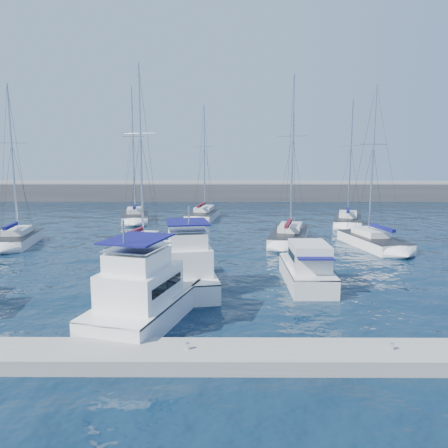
{
  "coord_description": "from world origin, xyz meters",
  "views": [
    {
      "loc": [
        1.51,
        -27.12,
        8.13
      ],
      "look_at": [
        1.34,
        5.22,
        3.0
      ],
      "focal_mm": 35.0,
      "sensor_mm": 36.0,
      "label": 1
    }
  ],
  "objects_px": {
    "sailboat_back_a": "(135,216)",
    "sailboat_back_b": "(203,215)",
    "sailboat_mid_a": "(16,239)",
    "sailboat_back_c": "(348,221)",
    "sailboat_mid_d": "(290,236)",
    "sailboat_mid_b": "(140,246)",
    "sailboat_mid_e": "(373,241)",
    "motor_yacht_stbd_outer": "(307,270)",
    "motor_yacht_port_inner": "(147,297)",
    "motor_yacht_stbd_inner": "(187,270)"
  },
  "relations": [
    {
      "from": "motor_yacht_stbd_inner",
      "to": "motor_yacht_stbd_outer",
      "type": "height_order",
      "value": "motor_yacht_stbd_inner"
    },
    {
      "from": "sailboat_mid_d",
      "to": "sailboat_back_a",
      "type": "relative_size",
      "value": 0.95
    },
    {
      "from": "sailboat_mid_d",
      "to": "sailboat_back_c",
      "type": "height_order",
      "value": "sailboat_mid_d"
    },
    {
      "from": "sailboat_mid_d",
      "to": "sailboat_mid_b",
      "type": "bearing_deg",
      "value": -146.74
    },
    {
      "from": "sailboat_mid_e",
      "to": "sailboat_back_a",
      "type": "relative_size",
      "value": 0.87
    },
    {
      "from": "motor_yacht_stbd_inner",
      "to": "sailboat_mid_e",
      "type": "xyz_separation_m",
      "value": [
        15.54,
        12.3,
        -0.61
      ]
    },
    {
      "from": "sailboat_mid_b",
      "to": "sailboat_mid_d",
      "type": "height_order",
      "value": "sailboat_mid_d"
    },
    {
      "from": "sailboat_back_a",
      "to": "motor_yacht_stbd_outer",
      "type": "bearing_deg",
      "value": -69.04
    },
    {
      "from": "sailboat_mid_d",
      "to": "motor_yacht_stbd_outer",
      "type": "bearing_deg",
      "value": -80.56
    },
    {
      "from": "sailboat_mid_d",
      "to": "sailboat_back_c",
      "type": "distance_m",
      "value": 12.54
    },
    {
      "from": "motor_yacht_stbd_inner",
      "to": "sailboat_mid_e",
      "type": "relative_size",
      "value": 0.57
    },
    {
      "from": "motor_yacht_stbd_outer",
      "to": "sailboat_mid_a",
      "type": "xyz_separation_m",
      "value": [
        -24.3,
        12.28,
        -0.41
      ]
    },
    {
      "from": "sailboat_mid_d",
      "to": "sailboat_back_a",
      "type": "height_order",
      "value": "sailboat_back_a"
    },
    {
      "from": "sailboat_back_a",
      "to": "sailboat_mid_a",
      "type": "bearing_deg",
      "value": -128.09
    },
    {
      "from": "sailboat_back_a",
      "to": "sailboat_back_c",
      "type": "xyz_separation_m",
      "value": [
        25.55,
        -3.41,
        -0.02
      ]
    },
    {
      "from": "motor_yacht_port_inner",
      "to": "sailboat_back_c",
      "type": "xyz_separation_m",
      "value": [
        18.11,
        29.62,
        -0.61
      ]
    },
    {
      "from": "motor_yacht_stbd_inner",
      "to": "motor_yacht_port_inner",
      "type": "bearing_deg",
      "value": -116.44
    },
    {
      "from": "sailboat_mid_e",
      "to": "sailboat_back_c",
      "type": "xyz_separation_m",
      "value": [
        1.08,
        12.12,
        0.01
      ]
    },
    {
      "from": "motor_yacht_stbd_outer",
      "to": "sailboat_mid_e",
      "type": "bearing_deg",
      "value": 55.27
    },
    {
      "from": "motor_yacht_stbd_inner",
      "to": "sailboat_back_c",
      "type": "distance_m",
      "value": 29.55
    },
    {
      "from": "sailboat_mid_b",
      "to": "sailboat_mid_e",
      "type": "bearing_deg",
      "value": 18.86
    },
    {
      "from": "sailboat_back_a",
      "to": "sailboat_back_b",
      "type": "distance_m",
      "value": 8.62
    },
    {
      "from": "motor_yacht_port_inner",
      "to": "sailboat_back_c",
      "type": "height_order",
      "value": "sailboat_back_c"
    },
    {
      "from": "motor_yacht_stbd_inner",
      "to": "sailboat_mid_d",
      "type": "xyz_separation_m",
      "value": [
        8.46,
        14.9,
        -0.61
      ]
    },
    {
      "from": "motor_yacht_port_inner",
      "to": "sailboat_back_a",
      "type": "bearing_deg",
      "value": 118.83
    },
    {
      "from": "sailboat_mid_b",
      "to": "sailboat_mid_e",
      "type": "relative_size",
      "value": 1.09
    },
    {
      "from": "sailboat_mid_e",
      "to": "sailboat_mid_b",
      "type": "bearing_deg",
      "value": 174.87
    },
    {
      "from": "motor_yacht_port_inner",
      "to": "sailboat_back_a",
      "type": "xyz_separation_m",
      "value": [
        -7.44,
        33.03,
        -0.59
      ]
    },
    {
      "from": "sailboat_back_b",
      "to": "sailboat_back_c",
      "type": "distance_m",
      "value": 17.9
    },
    {
      "from": "sailboat_back_a",
      "to": "sailboat_back_c",
      "type": "height_order",
      "value": "sailboat_back_a"
    },
    {
      "from": "sailboat_mid_a",
      "to": "sailboat_back_b",
      "type": "relative_size",
      "value": 1.0
    },
    {
      "from": "motor_yacht_stbd_inner",
      "to": "sailboat_back_b",
      "type": "xyz_separation_m",
      "value": [
        -0.51,
        29.63,
        -0.62
      ]
    },
    {
      "from": "motor_yacht_stbd_inner",
      "to": "sailboat_mid_d",
      "type": "distance_m",
      "value": 17.14
    },
    {
      "from": "sailboat_mid_a",
      "to": "sailboat_mid_e",
      "type": "relative_size",
      "value": 1.02
    },
    {
      "from": "motor_yacht_stbd_inner",
      "to": "sailboat_back_a",
      "type": "bearing_deg",
      "value": 97.46
    },
    {
      "from": "motor_yacht_stbd_outer",
      "to": "sailboat_back_a",
      "type": "bearing_deg",
      "value": 121.13
    },
    {
      "from": "motor_yacht_stbd_outer",
      "to": "sailboat_mid_d",
      "type": "relative_size",
      "value": 0.43
    },
    {
      "from": "sailboat_mid_e",
      "to": "sailboat_back_b",
      "type": "relative_size",
      "value": 0.99
    },
    {
      "from": "sailboat_mid_d",
      "to": "sailboat_back_c",
      "type": "bearing_deg",
      "value": 62.66
    },
    {
      "from": "sailboat_back_b",
      "to": "sailboat_back_c",
      "type": "height_order",
      "value": "sailboat_back_c"
    },
    {
      "from": "motor_yacht_port_inner",
      "to": "sailboat_mid_a",
      "type": "relative_size",
      "value": 0.64
    },
    {
      "from": "sailboat_mid_a",
      "to": "sailboat_back_c",
      "type": "relative_size",
      "value": 1.0
    },
    {
      "from": "motor_yacht_port_inner",
      "to": "motor_yacht_stbd_outer",
      "type": "xyz_separation_m",
      "value": [
        9.03,
        5.89,
        -0.19
      ]
    },
    {
      "from": "motor_yacht_stbd_outer",
      "to": "sailboat_back_a",
      "type": "xyz_separation_m",
      "value": [
        -16.47,
        27.13,
        -0.4
      ]
    },
    {
      "from": "sailboat_mid_b",
      "to": "sailboat_mid_d",
      "type": "bearing_deg",
      "value": 32.58
    },
    {
      "from": "sailboat_back_b",
      "to": "motor_yacht_port_inner",
      "type": "bearing_deg",
      "value": -83.89
    },
    {
      "from": "motor_yacht_port_inner",
      "to": "motor_yacht_stbd_outer",
      "type": "bearing_deg",
      "value": 49.27
    },
    {
      "from": "motor_yacht_port_inner",
      "to": "sailboat_back_b",
      "type": "height_order",
      "value": "sailboat_back_b"
    },
    {
      "from": "sailboat_back_c",
      "to": "motor_yacht_stbd_inner",
      "type": "bearing_deg",
      "value": -108.4
    },
    {
      "from": "motor_yacht_stbd_inner",
      "to": "motor_yacht_stbd_outer",
      "type": "relative_size",
      "value": 1.22
    }
  ]
}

